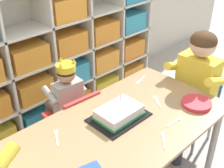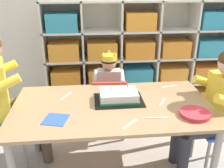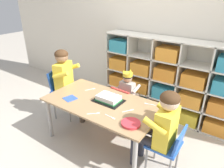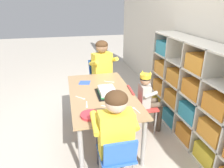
% 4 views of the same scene
% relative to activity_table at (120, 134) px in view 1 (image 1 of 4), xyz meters
% --- Properties ---
extents(storage_cubby_shelf, '(2.03, 0.32, 1.23)m').
position_rel_activity_table_xyz_m(storage_cubby_shelf, '(0.39, 1.08, 0.02)').
color(storage_cubby_shelf, silver).
rests_on(storage_cubby_shelf, ground).
extents(activity_table, '(1.42, 0.76, 0.60)m').
position_rel_activity_table_xyz_m(activity_table, '(0.00, 0.00, 0.00)').
color(activity_table, '#A37F56').
rests_on(activity_table, ground).
extents(classroom_chair_blue, '(0.34, 0.37, 0.62)m').
position_rel_activity_table_xyz_m(classroom_chair_blue, '(0.02, 0.50, -0.15)').
color(classroom_chair_blue, red).
rests_on(classroom_chair_blue, ground).
extents(child_with_crown, '(0.30, 0.31, 0.84)m').
position_rel_activity_table_xyz_m(child_with_crown, '(0.02, 0.60, -0.01)').
color(child_with_crown, '#B2ADA3').
rests_on(child_with_crown, ground).
extents(classroom_chair_guest_side, '(0.34, 0.31, 0.61)m').
position_rel_activity_table_xyz_m(classroom_chair_guest_side, '(0.88, -0.02, -0.16)').
color(classroom_chair_guest_side, blue).
rests_on(classroom_chair_guest_side, ground).
extents(guest_at_table_side, '(0.44, 0.41, 0.99)m').
position_rel_activity_table_xyz_m(guest_at_table_side, '(0.77, -0.02, 0.07)').
color(guest_at_table_side, yellow).
rests_on(guest_at_table_side, ground).
extents(birthday_cake_on_tray, '(0.36, 0.26, 0.11)m').
position_rel_activity_table_xyz_m(birthday_cake_on_tray, '(0.05, 0.06, 0.10)').
color(birthday_cake_on_tray, black).
rests_on(birthday_cake_on_tray, activity_table).
extents(paper_plate_stack, '(0.20, 0.20, 0.03)m').
position_rel_activity_table_xyz_m(paper_plate_stack, '(0.52, -0.20, 0.08)').
color(paper_plate_stack, '#DB333D').
rests_on(paper_plate_stack, activity_table).
extents(fork_at_table_front_edge, '(0.12, 0.11, 0.00)m').
position_rel_activity_table_xyz_m(fork_at_table_front_edge, '(0.08, -0.26, 0.07)').
color(fork_at_table_front_edge, white).
rests_on(fork_at_table_front_edge, activity_table).
extents(fork_near_child_seat, '(0.14, 0.04, 0.00)m').
position_rel_activity_table_xyz_m(fork_near_child_seat, '(0.50, 0.28, 0.07)').
color(fork_near_child_seat, white).
rests_on(fork_near_child_seat, activity_table).
extents(fork_by_napkin, '(0.14, 0.03, 0.00)m').
position_rel_activity_table_xyz_m(fork_by_napkin, '(0.27, -0.21, 0.07)').
color(fork_by_napkin, white).
rests_on(fork_by_napkin, activity_table).
extents(fork_near_cake_tray, '(0.08, 0.13, 0.00)m').
position_rel_activity_table_xyz_m(fork_near_cake_tray, '(-0.34, 0.18, 0.07)').
color(fork_near_cake_tray, white).
rests_on(fork_near_cake_tray, activity_table).
extents(fork_beside_plate_stack, '(0.09, 0.13, 0.00)m').
position_rel_activity_table_xyz_m(fork_beside_plate_stack, '(0.37, 0.01, 0.07)').
color(fork_beside_plate_stack, white).
rests_on(fork_beside_plate_stack, activity_table).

